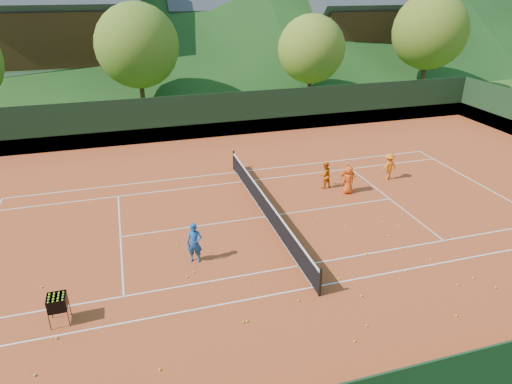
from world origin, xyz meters
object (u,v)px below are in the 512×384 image
object	(u,v)px
ball_hopper	(57,303)
chalet_mid	(224,28)
student_b	(348,178)
student_d	(389,166)
tennis_net	(266,207)
chalet_right	(357,25)
student_c	(348,180)
coach	(195,243)
student_a	(325,175)
chalet_left	(63,29)

from	to	relation	value
ball_hopper	chalet_mid	world-z (taller)	chalet_mid
student_b	student_d	distance (m)	2.97
student_d	tennis_net	xyz separation A→B (m)	(-7.61, -2.23, -0.22)
student_b	chalet_right	world-z (taller)	chalet_right
student_c	ball_hopper	size ratio (longest dim) A/B	1.43
ball_hopper	coach	bearing A→B (deg)	25.44
student_a	chalet_right	distance (m)	32.48
student_a	chalet_mid	size ratio (longest dim) A/B	0.11
student_c	chalet_right	distance (m)	32.88
ball_hopper	chalet_right	xyz separation A→B (m)	(28.32, 34.89, 4.49)
student_a	chalet_right	size ratio (longest dim) A/B	0.12
coach	chalet_mid	distance (m)	38.16
student_d	ball_hopper	xyz separation A→B (m)	(-15.93, -7.12, 0.02)
chalet_left	tennis_net	bearing A→B (deg)	-71.57
student_b	chalet_left	bearing A→B (deg)	-62.89
student_b	tennis_net	bearing A→B (deg)	16.42
ball_hopper	chalet_right	bearing A→B (deg)	50.93
student_a	ball_hopper	size ratio (longest dim) A/B	1.41
student_d	chalet_right	xyz separation A→B (m)	(12.39, 27.77, 4.51)
chalet_right	chalet_left	bearing A→B (deg)	-180.00
chalet_left	chalet_right	distance (m)	30.00
student_a	chalet_left	world-z (taller)	chalet_left
student_c	chalet_right	world-z (taller)	chalet_right
student_b	student_c	xyz separation A→B (m)	(-0.04, -0.18, -0.01)
student_c	tennis_net	distance (m)	4.88
student_d	chalet_mid	world-z (taller)	chalet_mid
student_d	chalet_mid	size ratio (longest dim) A/B	0.11
coach	ball_hopper	world-z (taller)	coach
student_a	ball_hopper	world-z (taller)	student_a
tennis_net	student_c	bearing A→B (deg)	14.78
chalet_left	chalet_mid	size ratio (longest dim) A/B	1.09
student_a	chalet_left	xyz separation A→B (m)	(-13.87, 27.82, 4.92)
student_a	student_b	size ratio (longest dim) A/B	0.97
student_b	chalet_mid	xyz separation A→B (m)	(1.24, 32.58, 4.24)
student_b	chalet_right	distance (m)	32.70
tennis_net	chalet_right	distance (m)	36.37
chalet_mid	chalet_right	bearing A→B (deg)	-15.95
chalet_left	student_a	bearing A→B (deg)	-63.51
coach	student_b	distance (m)	9.38
coach	tennis_net	bearing A→B (deg)	57.46
student_c	student_d	world-z (taller)	student_d
student_d	coach	bearing A→B (deg)	14.23
chalet_mid	chalet_left	bearing A→B (deg)	-165.96
ball_hopper	chalet_left	world-z (taller)	chalet_left
student_b	student_a	bearing A→B (deg)	-40.72
coach	tennis_net	distance (m)	4.56
chalet_left	chalet_right	bearing A→B (deg)	0.00
coach	student_b	world-z (taller)	coach
chalet_left	coach	bearing A→B (deg)	-79.06
ball_hopper	chalet_mid	distance (m)	41.65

